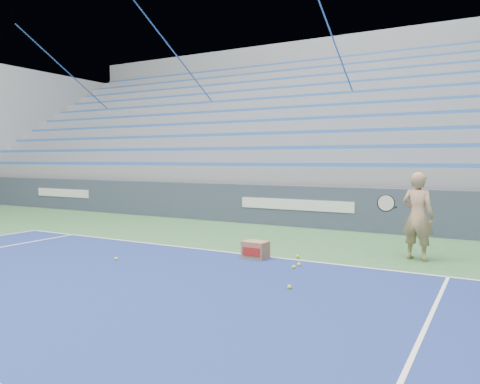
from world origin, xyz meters
name	(u,v)px	position (x,y,z in m)	size (l,w,h in m)	color
sponsor_barrier	(297,206)	(0.00, 15.88, 0.55)	(30.00, 0.32, 1.10)	#363F52
bleachers	(356,145)	(0.00, 21.60, 2.36)	(31.00, 9.15, 7.30)	gray
tennis_player	(417,216)	(3.48, 13.00, 0.79)	(0.93, 0.88, 1.58)	tan
ball_box	(255,250)	(0.92, 11.66, 0.16)	(0.44, 0.35, 0.32)	#966A49
tennis_ball_0	(299,265)	(1.84, 11.47, 0.03)	(0.07, 0.07, 0.07)	#BFE52F
tennis_ball_1	(294,267)	(1.84, 11.25, 0.03)	(0.07, 0.07, 0.07)	#BFE52F
tennis_ball_2	(298,256)	(1.57, 12.08, 0.03)	(0.07, 0.07, 0.07)	#BFE52F
tennis_ball_3	(290,287)	(2.25, 10.10, 0.03)	(0.07, 0.07, 0.07)	#BFE52F
tennis_ball_4	(116,259)	(-1.18, 10.31, 0.03)	(0.07, 0.07, 0.07)	#BFE52F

